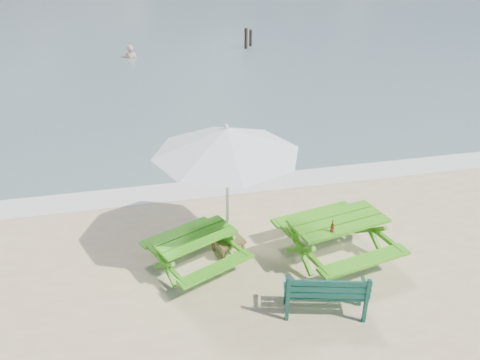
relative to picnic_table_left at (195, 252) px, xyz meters
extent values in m
cube|color=silver|center=(1.18, 2.93, -0.33)|extent=(22.00, 0.90, 0.01)
cube|color=#3B9F18|center=(0.00, 0.00, 0.34)|extent=(1.60, 1.22, 0.05)
cube|color=#3B9F18|center=(-0.28, 0.62, 0.07)|extent=(1.42, 0.83, 0.05)
cube|color=#3B9F18|center=(0.28, -0.62, 0.07)|extent=(1.42, 0.83, 0.05)
cube|color=#3B9F18|center=(0.00, 0.00, -0.03)|extent=(1.58, 1.31, 0.62)
cube|color=#3E9516|center=(2.60, -0.27, 0.48)|extent=(1.89, 1.16, 0.05)
cube|color=#3E9516|center=(2.43, 0.53, 0.15)|extent=(1.78, 0.66, 0.05)
cube|color=#3E9516|center=(2.77, -1.08, 0.15)|extent=(1.78, 0.66, 0.05)
cube|color=#3E9516|center=(2.60, -0.27, 0.04)|extent=(1.81, 1.30, 0.75)
cube|color=#0E3A2F|center=(1.86, -1.58, 0.08)|extent=(1.36, 0.71, 0.04)
cube|color=#0E3A2F|center=(1.81, -1.78, 0.30)|extent=(1.27, 0.36, 0.34)
cube|color=#0E3A2F|center=(1.86, -1.58, -0.13)|extent=(1.28, 0.74, 0.41)
cube|color=brown|center=(0.66, 0.30, -0.02)|extent=(0.65, 0.65, 0.05)
cube|color=brown|center=(0.66, 0.30, -0.19)|extent=(0.57, 0.57, 0.29)
cylinder|color=silver|center=(0.66, 0.30, 0.91)|extent=(0.05, 0.05, 2.49)
cone|color=silver|center=(0.66, 0.30, 2.00)|extent=(3.24, 3.24, 0.47)
cylinder|color=#8B5414|center=(2.33, -0.61, 0.58)|extent=(0.06, 0.06, 0.14)
cylinder|color=#8B5414|center=(2.33, -0.61, 0.71)|extent=(0.02, 0.02, 0.07)
cylinder|color=#AE1322|center=(2.33, -0.61, 0.58)|extent=(0.06, 0.06, 0.06)
imported|color=tan|center=(-0.93, 17.11, -0.64)|extent=(0.72, 0.51, 1.87)
cylinder|color=black|center=(5.12, 17.89, 0.10)|extent=(0.18, 0.18, 1.26)
cylinder|color=black|center=(5.52, 18.49, 0.00)|extent=(0.16, 0.16, 1.07)
camera|label=1|loc=(-0.70, -6.88, 5.09)|focal=35.00mm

